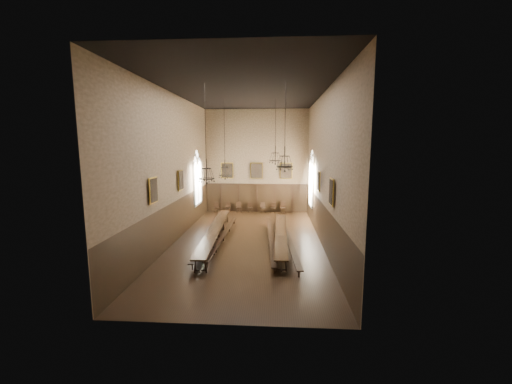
# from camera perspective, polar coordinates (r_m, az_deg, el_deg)

# --- Properties ---
(floor) EXTENTS (9.00, 18.00, 0.02)m
(floor) POSITION_cam_1_polar(r_m,az_deg,el_deg) (19.57, -1.54, -9.13)
(floor) COLOR black
(floor) RESTS_ON ground
(ceiling) EXTENTS (9.00, 18.00, 0.02)m
(ceiling) POSITION_cam_1_polar(r_m,az_deg,el_deg) (18.90, -1.66, 17.92)
(ceiling) COLOR black
(ceiling) RESTS_ON ground
(wall_back) EXTENTS (9.00, 0.02, 9.00)m
(wall_back) POSITION_cam_1_polar(r_m,az_deg,el_deg) (27.67, 0.10, 5.58)
(wall_back) COLOR #927659
(wall_back) RESTS_ON ground
(wall_front) EXTENTS (9.00, 0.02, 9.00)m
(wall_front) POSITION_cam_1_polar(r_m,az_deg,el_deg) (9.81, -6.37, 0.14)
(wall_front) COLOR #927659
(wall_front) RESTS_ON ground
(wall_left) EXTENTS (0.02, 18.00, 9.00)m
(wall_left) POSITION_cam_1_polar(r_m,az_deg,el_deg) (19.63, -14.86, 4.08)
(wall_left) COLOR #927659
(wall_left) RESTS_ON ground
(wall_right) EXTENTS (0.02, 18.00, 9.00)m
(wall_right) POSITION_cam_1_polar(r_m,az_deg,el_deg) (18.84, 12.23, 4.00)
(wall_right) COLOR #927659
(wall_right) RESTS_ON ground
(wainscot_panelling) EXTENTS (9.00, 18.00, 2.50)m
(wainscot_panelling) POSITION_cam_1_polar(r_m,az_deg,el_deg) (19.23, -1.56, -5.55)
(wainscot_panelling) COLOR black
(wainscot_panelling) RESTS_ON floor
(table_left) EXTENTS (1.31, 10.80, 0.84)m
(table_left) POSITION_cam_1_polar(r_m,az_deg,el_deg) (19.75, -7.45, -7.73)
(table_left) COLOR black
(table_left) RESTS_ON floor
(table_right) EXTENTS (0.80, 9.55, 0.74)m
(table_right) POSITION_cam_1_polar(r_m,az_deg,el_deg) (19.21, 4.57, -8.30)
(table_right) COLOR black
(table_right) RESTS_ON floor
(bench_left_outer) EXTENTS (0.95, 9.90, 0.45)m
(bench_left_outer) POSITION_cam_1_polar(r_m,az_deg,el_deg) (19.92, -8.92, -8.02)
(bench_left_outer) COLOR black
(bench_left_outer) RESTS_ON floor
(bench_left_inner) EXTENTS (0.48, 9.42, 0.42)m
(bench_left_inner) POSITION_cam_1_polar(r_m,az_deg,el_deg) (19.81, -5.94, -8.11)
(bench_left_inner) COLOR black
(bench_left_inner) RESTS_ON floor
(bench_right_inner) EXTENTS (0.81, 9.72, 0.44)m
(bench_right_inner) POSITION_cam_1_polar(r_m,az_deg,el_deg) (19.22, 2.68, -8.56)
(bench_right_inner) COLOR black
(bench_right_inner) RESTS_ON floor
(bench_right_outer) EXTENTS (1.04, 10.64, 0.48)m
(bench_right_outer) POSITION_cam_1_polar(r_m,az_deg,el_deg) (19.30, 5.76, -8.45)
(bench_right_outer) COLOR black
(bench_right_outer) RESTS_ON floor
(chair_0) EXTENTS (0.44, 0.44, 0.90)m
(chair_0) POSITION_cam_1_polar(r_m,az_deg,el_deg) (28.11, -7.17, -3.14)
(chair_0) COLOR black
(chair_0) RESTS_ON floor
(chair_1) EXTENTS (0.48, 0.48, 0.90)m
(chair_1) POSITION_cam_1_polar(r_m,az_deg,el_deg) (27.99, -5.13, -3.16)
(chair_1) COLOR black
(chair_1) RESTS_ON floor
(chair_2) EXTENTS (0.52, 0.52, 0.97)m
(chair_2) POSITION_cam_1_polar(r_m,az_deg,el_deg) (27.84, -3.11, -3.16)
(chair_2) COLOR black
(chair_2) RESTS_ON floor
(chair_3) EXTENTS (0.46, 0.46, 0.91)m
(chair_3) POSITION_cam_1_polar(r_m,az_deg,el_deg) (27.85, -1.07, -3.18)
(chair_3) COLOR black
(chair_3) RESTS_ON floor
(chair_4) EXTENTS (0.52, 0.52, 0.92)m
(chair_4) POSITION_cam_1_polar(r_m,az_deg,el_deg) (27.67, 1.32, -3.25)
(chair_4) COLOR black
(chair_4) RESTS_ON floor
(chair_5) EXTENTS (0.46, 0.46, 0.94)m
(chair_5) POSITION_cam_1_polar(r_m,az_deg,el_deg) (27.66, 3.08, -3.25)
(chair_5) COLOR black
(chair_5) RESTS_ON floor
(chair_6) EXTENTS (0.49, 0.49, 1.03)m
(chair_6) POSITION_cam_1_polar(r_m,az_deg,el_deg) (27.63, 4.98, -3.23)
(chair_6) COLOR black
(chair_6) RESTS_ON floor
(chandelier_back_left) EXTENTS (0.88, 0.88, 5.32)m
(chandelier_back_left) POSITION_cam_1_polar(r_m,az_deg,el_deg) (21.90, -5.66, 3.91)
(chandelier_back_left) COLOR black
(chandelier_back_left) RESTS_ON ceiling
(chandelier_back_right) EXTENTS (0.82, 0.82, 4.28)m
(chandelier_back_right) POSITION_cam_1_polar(r_m,az_deg,el_deg) (21.51, 3.53, 6.47)
(chandelier_back_right) COLOR black
(chandelier_back_right) RESTS_ON ceiling
(chandelier_front_left) EXTENTS (0.83, 0.83, 4.97)m
(chandelier_front_left) POSITION_cam_1_polar(r_m,az_deg,el_deg) (16.61, -9.00, 3.55)
(chandelier_front_left) COLOR black
(chandelier_front_left) RESTS_ON ceiling
(chandelier_front_right) EXTENTS (0.82, 0.82, 4.29)m
(chandelier_front_right) POSITION_cam_1_polar(r_m,az_deg,el_deg) (15.67, 5.23, 5.64)
(chandelier_front_right) COLOR black
(chandelier_front_right) RESTS_ON ceiling
(portrait_back_0) EXTENTS (1.10, 0.12, 1.40)m
(portrait_back_0) POSITION_cam_1_polar(r_m,az_deg,el_deg) (27.87, -5.27, 3.91)
(portrait_back_0) COLOR #AD8729
(portrait_back_0) RESTS_ON wall_back
(portrait_back_1) EXTENTS (1.10, 0.12, 1.40)m
(portrait_back_1) POSITION_cam_1_polar(r_m,az_deg,el_deg) (27.59, 0.09, 3.90)
(portrait_back_1) COLOR #AD8729
(portrait_back_1) RESTS_ON wall_back
(portrait_back_2) EXTENTS (1.10, 0.12, 1.40)m
(portrait_back_2) POSITION_cam_1_polar(r_m,az_deg,el_deg) (27.56, 5.50, 3.86)
(portrait_back_2) COLOR #AD8729
(portrait_back_2) RESTS_ON wall_back
(portrait_left_0) EXTENTS (0.12, 1.00, 1.30)m
(portrait_left_0) POSITION_cam_1_polar(r_m,az_deg,el_deg) (20.61, -13.55, 2.10)
(portrait_left_0) COLOR #AD8729
(portrait_left_0) RESTS_ON wall_left
(portrait_left_1) EXTENTS (0.12, 1.00, 1.30)m
(portrait_left_1) POSITION_cam_1_polar(r_m,az_deg,el_deg) (16.40, -18.16, 0.31)
(portrait_left_1) COLOR #AD8729
(portrait_left_1) RESTS_ON wall_left
(portrait_right_0) EXTENTS (0.12, 1.00, 1.30)m
(portrait_right_0) POSITION_cam_1_polar(r_m,az_deg,el_deg) (19.88, 11.36, 1.94)
(portrait_right_0) COLOR #AD8729
(portrait_right_0) RESTS_ON wall_right
(portrait_right_1) EXTENTS (0.12, 1.00, 1.30)m
(portrait_right_1) POSITION_cam_1_polar(r_m,az_deg,el_deg) (15.47, 13.57, 0.02)
(portrait_right_1) COLOR #AD8729
(portrait_right_1) RESTS_ON wall_right
(window_right) EXTENTS (0.20, 2.20, 4.60)m
(window_right) POSITION_cam_1_polar(r_m,az_deg,el_deg) (24.36, 10.05, 2.45)
(window_right) COLOR white
(window_right) RESTS_ON wall_right
(window_left) EXTENTS (0.20, 2.20, 4.60)m
(window_left) POSITION_cam_1_polar(r_m,az_deg,el_deg) (24.97, -10.61, 2.58)
(window_left) COLOR white
(window_left) RESTS_ON wall_left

